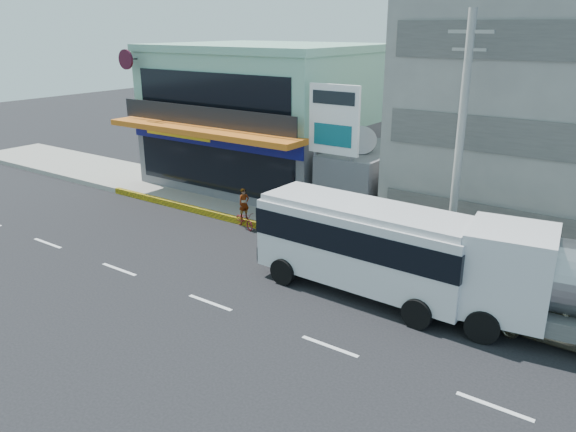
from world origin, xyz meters
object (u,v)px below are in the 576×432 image
at_px(utility_pole_near, 460,146).
at_px(motorcycle_rider, 244,215).
at_px(shop_building, 267,120).
at_px(sedan, 555,318).
at_px(satellite_dish, 361,151).
at_px(billboard, 334,128).
at_px(minibus, 364,241).

relative_size(utility_pole_near, motorcycle_rider, 5.04).
height_order(shop_building, sedan, shop_building).
bearing_deg(sedan, satellite_dish, 58.56).
xyz_separation_m(billboard, utility_pole_near, (6.50, -1.80, 0.22)).
xyz_separation_m(shop_building, satellite_dish, (8.00, -2.95, -0.42)).
bearing_deg(billboard, shop_building, 147.68).
relative_size(shop_building, billboard, 1.80).
xyz_separation_m(shop_building, sedan, (18.51, -9.46, -3.29)).
bearing_deg(billboard, utility_pole_near, -15.48).
bearing_deg(shop_building, billboard, -32.32).
distance_m(billboard, motorcycle_rider, 6.02).
xyz_separation_m(satellite_dish, sedan, (10.51, -6.51, -2.87)).
xyz_separation_m(satellite_dish, minibus, (4.00, -7.03, -1.56)).
bearing_deg(satellite_dish, billboard, -105.52).
bearing_deg(minibus, billboard, 130.69).
bearing_deg(minibus, satellite_dish, 119.63).
height_order(utility_pole_near, minibus, utility_pole_near).
height_order(shop_building, motorcycle_rider, shop_building).
bearing_deg(utility_pole_near, satellite_dish, 149.04).
bearing_deg(utility_pole_near, shop_building, 154.94).
bearing_deg(satellite_dish, utility_pole_near, -30.96).
bearing_deg(sedan, motorcycle_rider, 81.29).
height_order(billboard, motorcycle_rider, billboard).
bearing_deg(satellite_dish, sedan, -31.78).
height_order(satellite_dish, utility_pole_near, utility_pole_near).
relative_size(shop_building, sedan, 2.99).
bearing_deg(utility_pole_near, motorcycle_rider, -176.57).
relative_size(satellite_dish, billboard, 0.22).
bearing_deg(sedan, shop_building, 63.28).
xyz_separation_m(shop_building, motorcycle_rider, (4.00, -7.15, -3.34)).
relative_size(satellite_dish, motorcycle_rider, 0.76).
height_order(satellite_dish, billboard, billboard).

